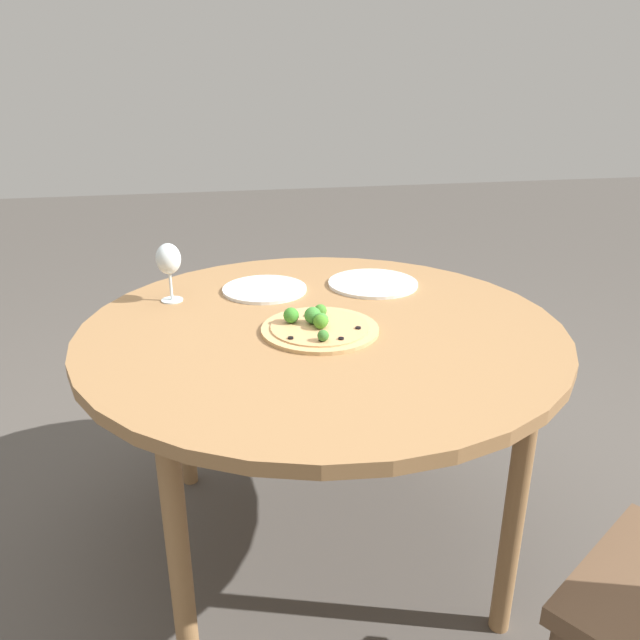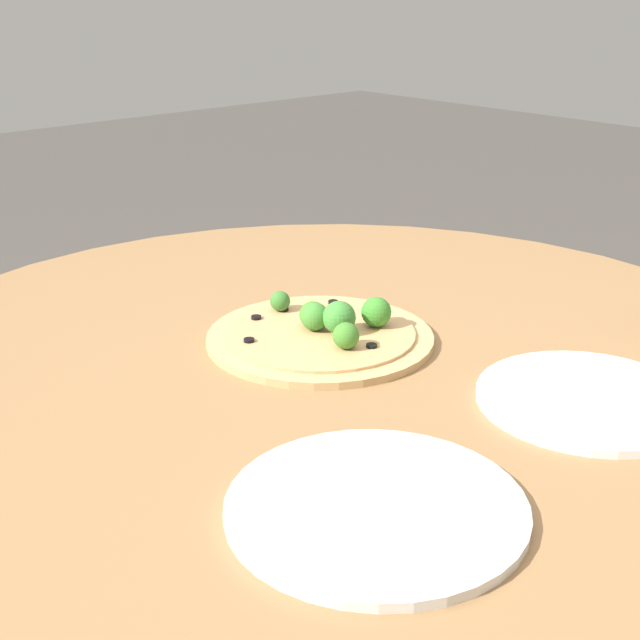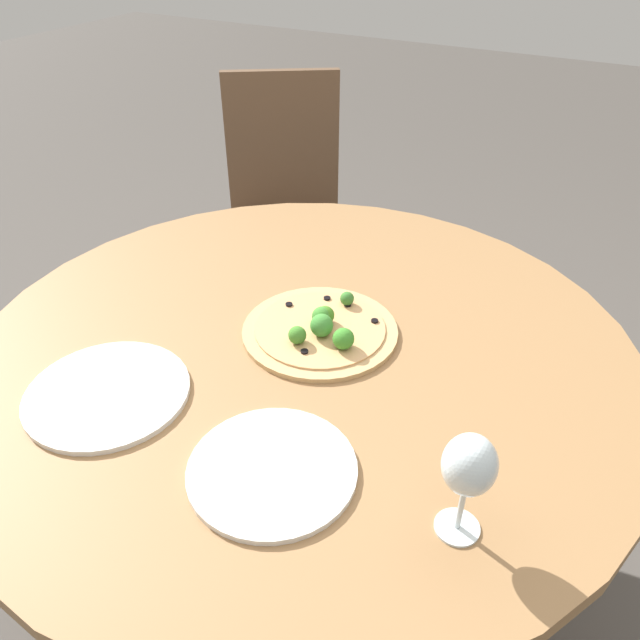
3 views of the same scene
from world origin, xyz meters
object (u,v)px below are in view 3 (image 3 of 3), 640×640
at_px(pizza, 321,329).
at_px(wine_glass, 469,468).
at_px(plate_far, 272,470).
at_px(chair, 286,210).
at_px(plate_near, 108,393).

xyz_separation_m(pizza, wine_glass, (-0.37, 0.30, 0.11)).
bearing_deg(plate_far, chair, -59.43).
bearing_deg(pizza, wine_glass, 141.01).
height_order(pizza, plate_far, pizza).
distance_m(wine_glass, plate_far, 0.29).
height_order(pizza, wine_glass, wine_glass).
height_order(wine_glass, plate_near, wine_glass).
distance_m(pizza, wine_glass, 0.49).
xyz_separation_m(wine_glass, plate_far, (0.27, 0.04, -0.11)).
xyz_separation_m(chair, plate_near, (-0.35, 1.14, 0.22)).
bearing_deg(wine_glass, pizza, -38.99).
bearing_deg(pizza, chair, -54.58).
height_order(wine_glass, plate_far, wine_glass).
distance_m(wine_glass, plate_near, 0.61).
bearing_deg(chair, wine_glass, -82.82).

